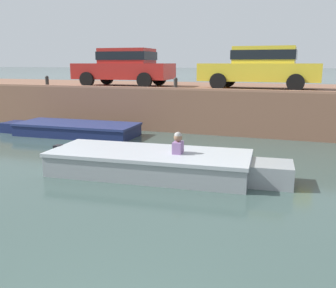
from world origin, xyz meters
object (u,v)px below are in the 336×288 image
car_left_inner_yellow (261,66)px  mooring_bollard_west (47,81)px  motorboat_passing (159,163)px  mooring_bollard_mid (176,83)px  car_leftmost_red (125,66)px  boat_moored_west_navy (72,129)px

car_left_inner_yellow → mooring_bollard_west: bearing=-171.2°
motorboat_passing → mooring_bollard_mid: bearing=104.5°
car_leftmost_red → mooring_bollard_west: 3.29m
mooring_bollard_west → mooring_bollard_mid: bearing=0.0°
boat_moored_west_navy → car_leftmost_red: 3.92m
motorboat_passing → mooring_bollard_mid: (-1.39, 5.40, 1.53)m
car_leftmost_red → mooring_bollard_mid: bearing=-26.4°
motorboat_passing → mooring_bollard_mid: mooring_bollard_mid is taller
car_leftmost_red → car_left_inner_yellow: 5.55m
boat_moored_west_navy → mooring_bollard_mid: size_ratio=11.67×
boat_moored_west_navy → car_leftmost_red: car_leftmost_red is taller
car_leftmost_red → mooring_bollard_mid: 3.03m
motorboat_passing → mooring_bollard_mid: size_ratio=12.62×
mooring_bollard_west → boat_moored_west_navy: bearing=-38.5°
boat_moored_west_navy → mooring_bollard_mid: (3.26, 1.87, 1.58)m
mooring_bollard_mid → car_left_inner_yellow: bearing=24.5°
motorboat_passing → car_leftmost_red: car_leftmost_red is taller
boat_moored_west_navy → motorboat_passing: (4.66, -3.53, 0.05)m
car_left_inner_yellow → mooring_bollard_west: (-8.51, -1.31, -0.61)m
motorboat_passing → car_leftmost_red: size_ratio=1.37×
boat_moored_west_navy → mooring_bollard_west: (-2.35, 1.87, 1.58)m
mooring_bollard_west → car_left_inner_yellow: bearing=8.8°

